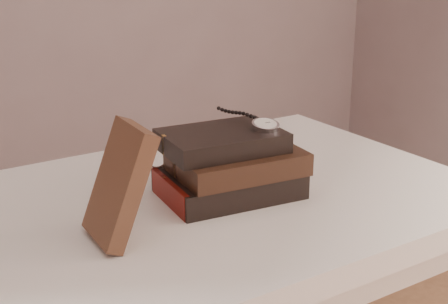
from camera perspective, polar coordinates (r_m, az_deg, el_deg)
table at (r=1.08m, az=-4.33°, el=-8.93°), size 1.00×0.60×0.75m
book_stack at (r=1.05m, az=0.52°, el=-1.20°), size 0.23×0.17×0.11m
journal at (r=0.90m, az=-9.11°, el=-2.74°), size 0.09×0.11×0.16m
pocket_watch at (r=1.05m, az=3.27°, el=2.50°), size 0.05×0.15×0.02m
eyeglasses at (r=1.08m, az=-4.86°, el=-0.09°), size 0.10×0.11×0.04m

